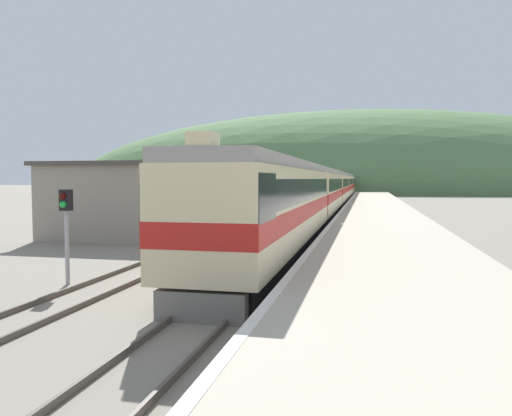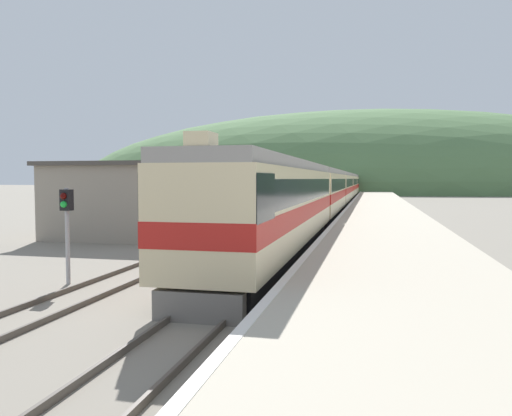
{
  "view_description": "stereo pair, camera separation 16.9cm",
  "coord_description": "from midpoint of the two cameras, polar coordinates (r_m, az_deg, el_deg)",
  "views": [
    {
      "loc": [
        3.98,
        4.27,
        3.55
      ],
      "look_at": [
        0.28,
        20.89,
        2.55
      ],
      "focal_mm": 35.0,
      "sensor_mm": 36.0,
      "label": 1
    },
    {
      "loc": [
        4.14,
        4.31,
        3.55
      ],
      "look_at": [
        0.28,
        20.89,
        2.55
      ],
      "focal_mm": 35.0,
      "sensor_mm": 36.0,
      "label": 2
    }
  ],
  "objects": [
    {
      "name": "carriage_third",
      "position": [
        62.78,
        8.83,
        2.24
      ],
      "size": [
        3.03,
        19.04,
        4.34
      ],
      "color": "black",
      "rests_on": "ground"
    },
    {
      "name": "carriage_fourth",
      "position": [
        82.67,
        9.73,
        2.5
      ],
      "size": [
        3.03,
        19.04,
        4.34
      ],
      "color": "black",
      "rests_on": "ground"
    },
    {
      "name": "express_train_lead_car",
      "position": [
        22.01,
        1.88,
        0.3
      ],
      "size": [
        3.04,
        20.96,
        4.7
      ],
      "color": "black",
      "rests_on": "ground"
    },
    {
      "name": "platform",
      "position": [
        45.82,
        13.63,
        -0.6
      ],
      "size": [
        6.28,
        140.0,
        0.92
      ],
      "color": "#B2A893",
      "rests_on": "ground"
    },
    {
      "name": "distant_hills",
      "position": [
        141.89,
        10.9,
        1.88
      ],
      "size": [
        168.2,
        75.69,
        44.33
      ],
      "color": "#517547",
      "rests_on": "ground"
    },
    {
      "name": "track_siding",
      "position": [
        66.34,
        5.22,
        0.36
      ],
      "size": [
        1.52,
        180.0,
        0.16
      ],
      "color": "#4C443D",
      "rests_on": "ground"
    },
    {
      "name": "carriage_fifth",
      "position": [
        102.57,
        10.28,
        2.65
      ],
      "size": [
        3.03,
        19.04,
        4.34
      ],
      "color": "black",
      "rests_on": "ground"
    },
    {
      "name": "station_shed",
      "position": [
        31.4,
        -15.87,
        0.92
      ],
      "size": [
        7.41,
        6.79,
        4.52
      ],
      "color": "gray",
      "rests_on": "ground"
    },
    {
      "name": "carriage_second",
      "position": [
        42.92,
        7.1,
        1.75
      ],
      "size": [
        3.03,
        19.04,
        4.34
      ],
      "color": "black",
      "rests_on": "ground"
    },
    {
      "name": "signal_post_siding",
      "position": [
        17.81,
        -21.15,
        -0.74
      ],
      "size": [
        0.36,
        0.42,
        3.25
      ],
      "color": "#9E9EA3",
      "rests_on": "ground"
    },
    {
      "name": "track_main",
      "position": [
        65.93,
        8.99,
        0.31
      ],
      "size": [
        1.52,
        180.0,
        0.16
      ],
      "color": "#4C443D",
      "rests_on": "ground"
    }
  ]
}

